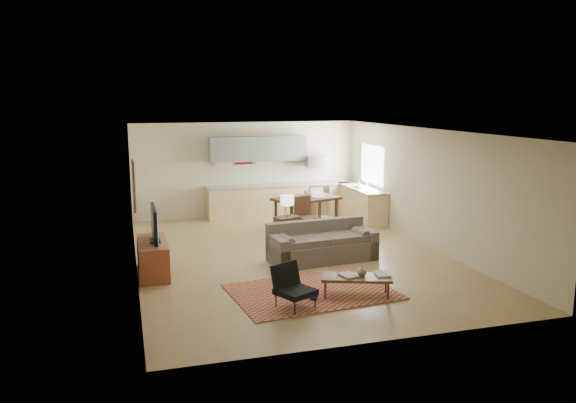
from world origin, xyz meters
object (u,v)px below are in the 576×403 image
object	(u,v)px
armchair	(296,288)
tv_credenza	(153,258)
coffee_table	(356,286)
console_table	(287,230)
dining_table	(306,213)
sofa	(322,242)

from	to	relation	value
armchair	tv_credenza	world-z (taller)	armchair
coffee_table	console_table	world-z (taller)	console_table
dining_table	armchair	bearing A→B (deg)	-128.37
coffee_table	console_table	distance (m)	3.79
console_table	dining_table	bearing A→B (deg)	36.27
coffee_table	dining_table	xyz separation A→B (m)	(0.76, 5.07, 0.24)
armchair	coffee_table	bearing A→B (deg)	-13.58
sofa	dining_table	bearing A→B (deg)	72.96
tv_credenza	console_table	bearing A→B (deg)	25.88
sofa	coffee_table	distance (m)	2.24
dining_table	tv_credenza	bearing A→B (deg)	-163.65
tv_credenza	console_table	xyz separation A→B (m)	(3.16, 1.53, -0.01)
console_table	armchair	bearing A→B (deg)	-123.39
tv_credenza	console_table	distance (m)	3.51
sofa	console_table	bearing A→B (deg)	95.77
sofa	console_table	size ratio (longest dim) A/B	3.59
sofa	tv_credenza	size ratio (longest dim) A/B	1.61
armchair	console_table	distance (m)	4.17
coffee_table	armchair	size ratio (longest dim) A/B	1.69
sofa	tv_credenza	xyz separation A→B (m)	(-3.47, 0.03, -0.07)
sofa	tv_credenza	distance (m)	3.47
coffee_table	armchair	world-z (taller)	armchair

